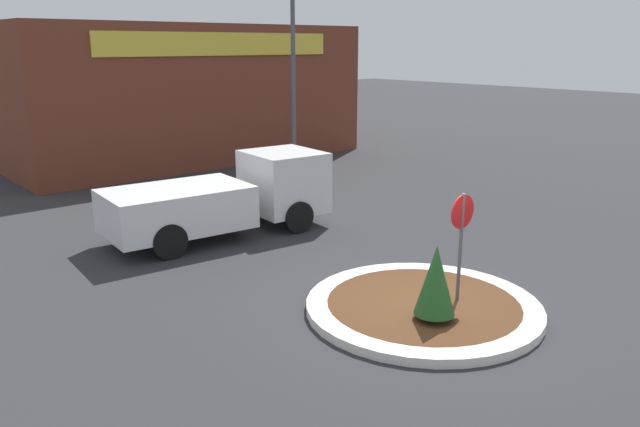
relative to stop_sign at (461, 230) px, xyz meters
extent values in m
plane|color=#2D2D30|center=(-0.64, 0.33, -1.60)|extent=(120.00, 120.00, 0.00)
cylinder|color=silver|center=(-0.64, 0.33, -1.51)|extent=(4.59, 4.59, 0.18)
cylinder|color=#4C2D19|center=(-0.64, 0.33, -1.51)|extent=(3.76, 3.76, 0.18)
cylinder|color=#4C4C51|center=(0.00, 0.00, -0.44)|extent=(0.07, 0.07, 2.32)
cylinder|color=#B71414|center=(0.00, 0.00, 0.37)|extent=(0.67, 0.03, 0.67)
cylinder|color=brown|center=(-1.09, -0.29, -1.36)|extent=(0.08, 0.08, 0.11)
cone|color=#235623|center=(-1.09, -0.29, -0.65)|extent=(0.75, 0.75, 1.32)
cube|color=silver|center=(1.10, 7.02, -0.35)|extent=(2.12, 2.26, 1.71)
cube|color=silver|center=(-2.16, 7.31, -0.65)|extent=(3.82, 2.52, 1.09)
cube|color=black|center=(1.77, 6.95, -0.05)|extent=(0.21, 1.86, 0.60)
cylinder|color=black|center=(1.01, 8.04, -1.16)|extent=(0.91, 0.32, 0.89)
cylinder|color=black|center=(0.82, 6.02, -1.16)|extent=(0.91, 0.32, 0.89)
cylinder|color=black|center=(-2.73, 8.38, -1.16)|extent=(0.91, 0.32, 0.89)
cylinder|color=black|center=(-2.91, 6.37, -1.16)|extent=(0.91, 0.32, 0.89)
cube|color=brown|center=(4.40, 18.24, 1.33)|extent=(15.26, 6.00, 5.86)
cube|color=gold|center=(4.40, 15.21, 3.45)|extent=(10.68, 0.08, 0.90)
cylinder|color=#4C4C51|center=(4.70, 11.05, 1.96)|extent=(0.16, 0.16, 7.12)
camera|label=1|loc=(-9.55, -6.88, 3.46)|focal=35.00mm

